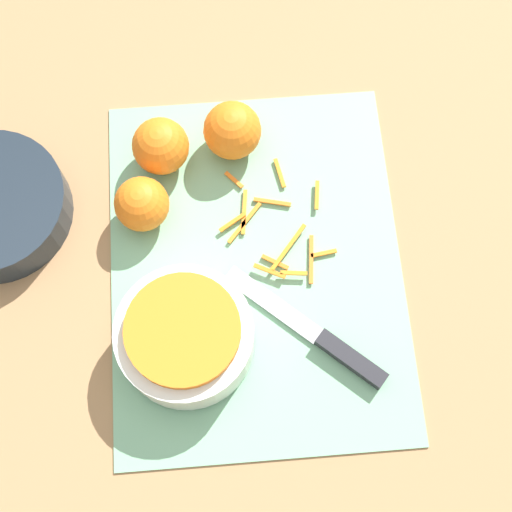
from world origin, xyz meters
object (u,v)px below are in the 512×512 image
(bowl_speckled, at_px, (185,337))
(knife, at_px, (332,346))
(orange_back, at_px, (161,146))
(orange_right, at_px, (232,130))
(orange_left, at_px, (142,204))

(bowl_speckled, bearing_deg, knife, -95.97)
(bowl_speckled, relative_size, orange_back, 2.18)
(bowl_speckled, xyz_separation_m, orange_right, (0.26, -0.07, -0.00))
(bowl_speckled, distance_m, orange_left, 0.18)
(orange_right, relative_size, orange_back, 1.03)
(bowl_speckled, relative_size, orange_left, 2.32)
(orange_left, distance_m, orange_back, 0.08)
(knife, xyz_separation_m, orange_right, (0.28, 0.10, 0.03))
(knife, relative_size, orange_right, 2.49)
(orange_left, bearing_deg, bowl_speckled, -164.97)
(orange_right, bearing_deg, orange_back, 99.10)
(knife, height_order, orange_right, orange_right)
(orange_right, bearing_deg, bowl_speckled, 164.63)
(orange_right, bearing_deg, orange_left, 127.74)
(knife, bearing_deg, bowl_speckled, 35.40)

